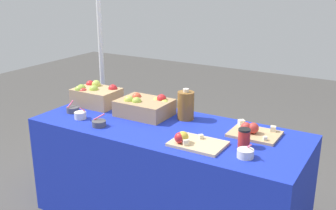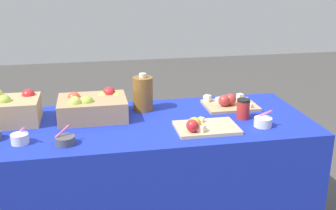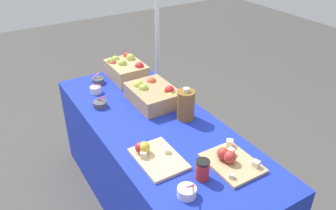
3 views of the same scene
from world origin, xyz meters
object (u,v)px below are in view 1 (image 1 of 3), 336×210
cutting_board_front (192,142)px  tent_pole (101,57)px  sample_bowl_near (245,153)px  sample_bowl_mid (80,115)px  cutting_board_back (253,131)px  sample_bowl_far (99,123)px  coffee_cup (244,138)px  apple_crate_middle (145,107)px  cider_jug (186,105)px  sample_bowl_extra (73,110)px  apple_crate_left (96,95)px

cutting_board_front → tent_pole: 1.63m
sample_bowl_near → tent_pole: 1.92m
cutting_board_front → sample_bowl_mid: bearing=179.2°
sample_bowl_near → tent_pole: tent_pole is taller
cutting_board_back → sample_bowl_far: 1.04m
sample_bowl_far → tent_pole: size_ratio=0.05×
sample_bowl_mid → coffee_cup: size_ratio=0.85×
tent_pole → cutting_board_front: bearing=-30.8°
sample_bowl_mid → coffee_cup: (1.20, 0.13, 0.03)m
apple_crate_middle → cutting_board_back: 0.82m
apple_crate_middle → cider_jug: cider_jug is taller
cutting_board_front → apple_crate_middle: bearing=150.2°
sample_bowl_mid → sample_bowl_far: bearing=-13.3°
coffee_cup → cutting_board_back: bearing=93.8°
cutting_board_front → sample_bowl_extra: size_ratio=3.44×
apple_crate_middle → coffee_cup: (0.83, -0.18, -0.01)m
apple_crate_left → sample_bowl_mid: (0.12, -0.31, -0.05)m
sample_bowl_near → tent_pole: bearing=154.4°
sample_bowl_far → cutting_board_front: bearing=3.2°
sample_bowl_far → cider_jug: cider_jug is taller
apple_crate_middle → cider_jug: (0.30, 0.08, 0.04)m
cutting_board_front → sample_bowl_mid: size_ratio=3.35×
cutting_board_front → cider_jug: size_ratio=1.45×
cutting_board_front → sample_bowl_far: 0.70m
sample_bowl_far → cider_jug: (0.44, 0.44, 0.08)m
apple_crate_middle → cider_jug: 0.31m
sample_bowl_near → cutting_board_front: bearing=-179.7°
cider_jug → apple_crate_left: bearing=-174.5°
sample_bowl_near → sample_bowl_extra: size_ratio=1.03×
apple_crate_middle → tent_pole: tent_pole is taller
cutting_board_front → tent_pole: tent_pole is taller
cutting_board_front → cutting_board_back: (0.26, 0.35, 0.00)m
apple_crate_middle → cutting_board_front: 0.64m
cutting_board_back → sample_bowl_mid: 1.23m
apple_crate_left → sample_bowl_near: bearing=-13.1°
apple_crate_middle → tent_pole: 0.99m
apple_crate_left → apple_crate_middle: bearing=-0.5°
apple_crate_middle → sample_bowl_far: bearing=-112.3°
cutting_board_front → cutting_board_back: 0.44m
sample_bowl_extra → cutting_board_back: bearing=11.0°
sample_bowl_mid → apple_crate_middle: bearing=40.1°
sample_bowl_far → cutting_board_back: bearing=21.8°
sample_bowl_near → apple_crate_middle: bearing=160.6°
apple_crate_middle → cutting_board_back: bearing=2.0°
apple_crate_middle → sample_bowl_far: apple_crate_middle is taller
apple_crate_middle → sample_bowl_mid: 0.48m
sample_bowl_mid → sample_bowl_far: size_ratio=1.01×
cider_jug → tent_pole: tent_pole is taller
sample_bowl_extra → coffee_cup: (1.34, 0.05, 0.04)m
apple_crate_left → apple_crate_middle: size_ratio=0.91×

